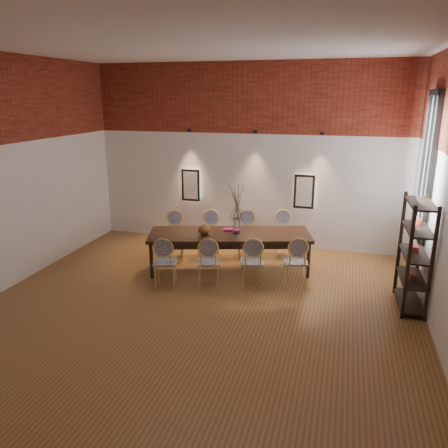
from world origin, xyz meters
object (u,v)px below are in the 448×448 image
(chair_near_a, at_px, (165,262))
(vase, at_px, (236,226))
(book, at_px, (230,229))
(shelving_rack, at_px, (415,254))
(chair_far_b, at_px, (211,235))
(chair_far_c, at_px, (247,235))
(chair_far_d, at_px, (283,235))
(chair_near_b, at_px, (209,262))
(chair_near_c, at_px, (252,261))
(bowl, at_px, (204,230))
(chair_near_d, at_px, (295,261))
(chair_far_a, at_px, (174,235))
(dining_table, at_px, (230,252))

(chair_near_a, height_order, vase, vase)
(book, height_order, shelving_rack, shelving_rack)
(chair_far_b, height_order, shelving_rack, shelving_rack)
(chair_far_b, bearing_deg, chair_far_c, -180.00)
(chair_far_d, bearing_deg, chair_near_b, 45.17)
(vase, xyz_separation_m, book, (-0.16, 0.16, -0.14))
(chair_far_b, height_order, chair_far_d, same)
(chair_near_c, bearing_deg, bowl, 140.24)
(chair_near_a, distance_m, shelving_rack, 4.15)
(chair_far_d, height_order, bowl, chair_far_d)
(chair_near_d, height_order, bowl, chair_near_d)
(chair_far_d, bearing_deg, book, 26.99)
(chair_near_c, relative_size, chair_far_d, 1.00)
(chair_near_a, distance_m, chair_far_a, 1.55)
(vase, bearing_deg, chair_far_c, 87.93)
(chair_far_b, height_order, bowl, chair_far_b)
(dining_table, relative_size, chair_far_a, 3.28)
(chair_far_c, relative_size, bowl, 3.92)
(dining_table, height_order, chair_far_c, chair_far_c)
(shelving_rack, bearing_deg, chair_far_d, 140.94)
(chair_near_a, relative_size, book, 3.62)
(dining_table, bearing_deg, bowl, -174.13)
(chair_near_a, height_order, bowl, chair_near_a)
(chair_near_c, xyz_separation_m, book, (-0.62, 0.83, 0.30))
(chair_far_b, bearing_deg, chair_near_d, 134.83)
(chair_near_c, height_order, chair_far_a, same)
(chair_far_d, distance_m, vase, 1.36)
(chair_far_d, height_order, vase, vase)
(dining_table, height_order, chair_near_b, chair_near_b)
(chair_far_d, bearing_deg, bowl, 26.68)
(chair_far_a, bearing_deg, chair_far_c, -180.00)
(chair_far_d, bearing_deg, vase, 37.11)
(chair_near_c, relative_size, shelving_rack, 0.52)
(chair_far_c, bearing_deg, chair_near_b, 63.57)
(chair_near_c, distance_m, chair_far_c, 1.55)
(dining_table, xyz_separation_m, chair_far_a, (-1.33, 0.43, 0.09))
(chair_far_a, bearing_deg, shelving_rack, 149.93)
(chair_far_b, bearing_deg, bowl, 83.02)
(dining_table, distance_m, chair_near_d, 1.40)
(dining_table, bearing_deg, chair_near_d, -33.85)
(dining_table, bearing_deg, shelving_rack, -28.47)
(chair_near_b, height_order, vase, vase)
(chair_far_b, bearing_deg, vase, 123.69)
(chair_near_c, height_order, chair_far_b, same)
(shelving_rack, bearing_deg, chair_far_b, 158.87)
(dining_table, xyz_separation_m, chair_far_b, (-0.59, 0.64, 0.09))
(chair_far_a, bearing_deg, chair_far_b, -180.00)
(chair_far_d, distance_m, book, 1.31)
(dining_table, bearing_deg, vase, 0.00)
(chair_far_a, bearing_deg, chair_near_c, 134.83)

